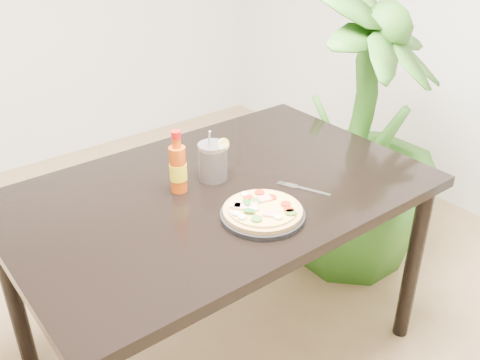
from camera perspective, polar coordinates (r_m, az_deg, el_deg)
dining_table at (r=1.85m, az=-2.29°, el=-3.00°), size 1.40×0.90×0.75m
plate at (r=1.64m, az=2.42°, el=-3.76°), size 0.26×0.26×0.02m
pizza at (r=1.63m, az=2.36°, el=-3.19°), size 0.24×0.24×0.03m
hot_sauce_bottle at (r=1.75m, az=-6.62°, el=1.30°), size 0.07×0.07×0.22m
cola_cup at (r=1.83m, az=-2.92°, el=1.90°), size 0.10×0.10×0.19m
fork at (r=1.80m, az=6.63°, el=-0.89°), size 0.09×0.18×0.00m
houseplant at (r=2.47m, az=12.76°, el=4.81°), size 1.00×1.00×1.33m
plant_pot at (r=2.74m, az=11.52°, el=-5.79°), size 0.28×0.28×0.22m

